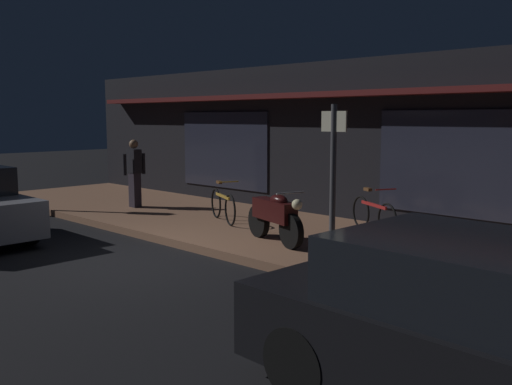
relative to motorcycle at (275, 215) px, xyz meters
name	(u,v)px	position (x,y,z in m)	size (l,w,h in m)	color
ground_plane	(135,260)	(-1.26, -2.09, -0.65)	(60.00, 60.00, 0.00)	black
sidewalk_slab	(259,230)	(-1.26, 0.91, -0.57)	(18.00, 4.00, 0.15)	#8C6047
storefront_building	(355,140)	(-1.26, 4.30, 1.16)	(18.00, 3.30, 3.60)	black
motorcycle	(275,215)	(0.00, 0.00, 0.00)	(1.66, 0.71, 0.97)	black
bicycle_parked	(223,205)	(-2.19, 0.75, -0.14)	(1.52, 0.75, 0.91)	black
bicycle_extra	(373,215)	(0.79, 1.93, -0.14)	(1.48, 0.82, 0.91)	black
person_photographer	(134,172)	(-5.21, 0.59, 0.38)	(0.40, 0.62, 1.67)	#28232D
sign_post	(333,175)	(1.61, -0.51, 0.86)	(0.44, 0.09, 2.40)	#47474C
parked_car_far	(496,336)	(5.02, -3.05, 0.06)	(4.15, 1.87, 1.42)	black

